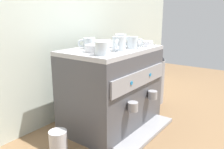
# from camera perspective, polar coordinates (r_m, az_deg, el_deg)

# --- Properties ---
(ground_plane) EXTENTS (4.00, 4.00, 0.00)m
(ground_plane) POSITION_cam_1_polar(r_m,az_deg,el_deg) (1.53, 0.00, -11.95)
(ground_plane) COLOR brown
(tiled_backsplash_wall) EXTENTS (2.80, 0.03, 0.92)m
(tiled_backsplash_wall) POSITION_cam_1_polar(r_m,az_deg,el_deg) (1.61, -9.79, 6.46)
(tiled_backsplash_wall) COLOR silver
(tiled_backsplash_wall) RESTS_ON ground_plane
(espresso_machine) EXTENTS (0.60, 0.49, 0.49)m
(espresso_machine) POSITION_cam_1_polar(r_m,az_deg,el_deg) (1.44, 0.14, -3.32)
(espresso_machine) COLOR #4C4C51
(espresso_machine) RESTS_ON ground_plane
(ceramic_cup_0) EXTENTS (0.09, 0.09, 0.07)m
(ceramic_cup_0) POSITION_cam_1_polar(r_m,az_deg,el_deg) (1.15, -2.52, 6.44)
(ceramic_cup_0) COLOR silver
(ceramic_cup_0) RESTS_ON espresso_machine
(ceramic_cup_1) EXTENTS (0.11, 0.07, 0.08)m
(ceramic_cup_1) POSITION_cam_1_polar(r_m,az_deg,el_deg) (1.29, 1.68, 7.59)
(ceramic_cup_1) COLOR silver
(ceramic_cup_1) RESTS_ON espresso_machine
(ceramic_cup_2) EXTENTS (0.06, 0.10, 0.07)m
(ceramic_cup_2) POSITION_cam_1_polar(r_m,az_deg,el_deg) (1.38, 5.21, 7.82)
(ceramic_cup_2) COLOR silver
(ceramic_cup_2) RESTS_ON espresso_machine
(ceramic_cup_3) EXTENTS (0.09, 0.10, 0.08)m
(ceramic_cup_3) POSITION_cam_1_polar(r_m,az_deg,el_deg) (1.41, 2.31, 8.26)
(ceramic_cup_3) COLOR silver
(ceramic_cup_3) RESTS_ON espresso_machine
(ceramic_cup_4) EXTENTS (0.08, 0.09, 0.06)m
(ceramic_cup_4) POSITION_cam_1_polar(r_m,az_deg,el_deg) (1.37, -5.72, 7.64)
(ceramic_cup_4) COLOR silver
(ceramic_cup_4) RESTS_ON espresso_machine
(ceramic_bowl_0) EXTENTS (0.11, 0.11, 0.03)m
(ceramic_bowl_0) POSITION_cam_1_polar(r_m,az_deg,el_deg) (1.50, 8.04, 7.54)
(ceramic_bowl_0) COLOR white
(ceramic_bowl_0) RESTS_ON espresso_machine
(ceramic_bowl_1) EXTENTS (0.12, 0.12, 0.04)m
(ceramic_bowl_1) POSITION_cam_1_polar(r_m,az_deg,el_deg) (1.25, -3.79, 6.42)
(ceramic_bowl_1) COLOR white
(ceramic_bowl_1) RESTS_ON espresso_machine
(ceramic_bowl_2) EXTENTS (0.10, 0.10, 0.04)m
(ceramic_bowl_2) POSITION_cam_1_polar(r_m,az_deg,el_deg) (1.46, -2.13, 7.63)
(ceramic_bowl_2) COLOR white
(ceramic_bowl_2) RESTS_ON espresso_machine
(coffee_grinder) EXTENTS (0.18, 0.18, 0.47)m
(coffee_grinder) POSITION_cam_1_polar(r_m,az_deg,el_deg) (1.85, 9.91, 0.16)
(coffee_grinder) COLOR #939399
(coffee_grinder) RESTS_ON ground_plane
(milk_pitcher) EXTENTS (0.09, 0.09, 0.14)m
(milk_pitcher) POSITION_cam_1_polar(r_m,az_deg,el_deg) (1.21, -12.97, -16.30)
(milk_pitcher) COLOR #B7B7BC
(milk_pitcher) RESTS_ON ground_plane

